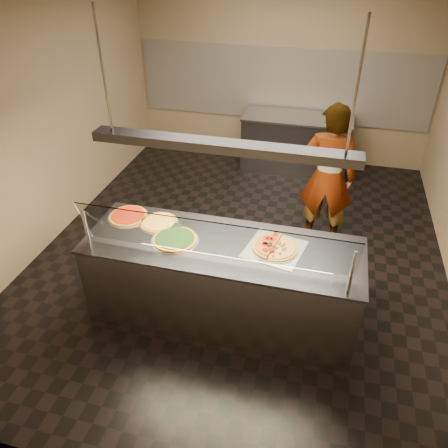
% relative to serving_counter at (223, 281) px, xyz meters
% --- Properties ---
extents(ground, '(5.00, 6.00, 0.02)m').
position_rel_serving_counter_xyz_m(ground, '(-0.05, 1.16, -0.48)').
color(ground, black).
rests_on(ground, ground).
extents(wall_back, '(5.00, 0.02, 3.00)m').
position_rel_serving_counter_xyz_m(wall_back, '(-0.05, 4.17, 1.03)').
color(wall_back, '#988262').
rests_on(wall_back, ground).
extents(wall_front, '(5.00, 0.02, 3.00)m').
position_rel_serving_counter_xyz_m(wall_front, '(-0.05, -1.85, 1.03)').
color(wall_front, '#988262').
rests_on(wall_front, ground).
extents(wall_left, '(0.02, 6.00, 3.00)m').
position_rel_serving_counter_xyz_m(wall_left, '(-2.56, 1.16, 1.03)').
color(wall_left, '#988262').
rests_on(wall_left, ground).
extents(tile_band, '(4.90, 0.02, 1.20)m').
position_rel_serving_counter_xyz_m(tile_band, '(-0.05, 4.14, 0.83)').
color(tile_band, silver).
rests_on(tile_band, wall_back).
extents(serving_counter, '(2.71, 0.94, 0.93)m').
position_rel_serving_counter_xyz_m(serving_counter, '(0.00, 0.00, 0.00)').
color(serving_counter, '#B7B7BC').
rests_on(serving_counter, ground).
extents(sneeze_guard, '(2.47, 0.18, 0.54)m').
position_rel_serving_counter_xyz_m(sneeze_guard, '(0.00, -0.34, 0.76)').
color(sneeze_guard, '#B7B7BC').
rests_on(sneeze_guard, serving_counter).
extents(perforated_tray, '(0.61, 0.61, 0.01)m').
position_rel_serving_counter_xyz_m(perforated_tray, '(0.50, 0.05, 0.47)').
color(perforated_tray, silver).
rests_on(perforated_tray, serving_counter).
extents(half_pizza_pepperoni, '(0.30, 0.46, 0.05)m').
position_rel_serving_counter_xyz_m(half_pizza_pepperoni, '(0.40, 0.05, 0.50)').
color(half_pizza_pepperoni, '#925E1A').
rests_on(half_pizza_pepperoni, perforated_tray).
extents(half_pizza_sausage, '(0.30, 0.46, 0.04)m').
position_rel_serving_counter_xyz_m(half_pizza_sausage, '(0.60, 0.05, 0.49)').
color(half_pizza_sausage, '#925E1A').
rests_on(half_pizza_sausage, perforated_tray).
extents(pizza_spinach, '(0.46, 0.46, 0.03)m').
position_rel_serving_counter_xyz_m(pizza_spinach, '(-0.47, -0.05, 0.48)').
color(pizza_spinach, silver).
rests_on(pizza_spinach, serving_counter).
extents(pizza_cheese, '(0.41, 0.41, 0.03)m').
position_rel_serving_counter_xyz_m(pizza_cheese, '(-0.72, 0.19, 0.48)').
color(pizza_cheese, silver).
rests_on(pizza_cheese, serving_counter).
extents(pizza_tomato, '(0.43, 0.43, 0.03)m').
position_rel_serving_counter_xyz_m(pizza_tomato, '(-1.09, 0.23, 0.48)').
color(pizza_tomato, silver).
rests_on(pizza_tomato, serving_counter).
extents(pizza_spatula, '(0.20, 0.23, 0.02)m').
position_rel_serving_counter_xyz_m(pizza_spatula, '(-0.60, 0.22, 0.49)').
color(pizza_spatula, '#B7B7BC').
rests_on(pizza_spatula, pizza_spinach).
extents(prep_table, '(1.79, 0.74, 0.93)m').
position_rel_serving_counter_xyz_m(prep_table, '(0.31, 3.71, 0.00)').
color(prep_table, '#3E3E44').
rests_on(prep_table, ground).
extents(worker, '(0.69, 0.47, 1.86)m').
position_rel_serving_counter_xyz_m(worker, '(0.90, 1.67, 0.47)').
color(worker, '#36343B').
rests_on(worker, ground).
extents(heat_lamp_housing, '(2.30, 0.18, 0.08)m').
position_rel_serving_counter_xyz_m(heat_lamp_housing, '(0.00, 0.00, 1.48)').
color(heat_lamp_housing, '#3E3E44').
rests_on(heat_lamp_housing, ceiling).
extents(lamp_rod_left, '(0.02, 0.02, 1.01)m').
position_rel_serving_counter_xyz_m(lamp_rod_left, '(-1.00, 0.00, 2.03)').
color(lamp_rod_left, '#B7B7BC').
rests_on(lamp_rod_left, ceiling).
extents(lamp_rod_right, '(0.02, 0.02, 1.01)m').
position_rel_serving_counter_xyz_m(lamp_rod_right, '(1.00, 0.00, 2.03)').
color(lamp_rod_right, '#B7B7BC').
rests_on(lamp_rod_right, ceiling).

